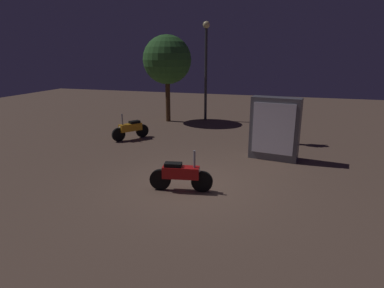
% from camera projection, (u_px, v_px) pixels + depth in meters
% --- Properties ---
extents(ground_plane, '(40.00, 40.00, 0.00)m').
position_uv_depth(ground_plane, '(193.00, 186.00, 8.76)').
color(ground_plane, brown).
extents(motorcycle_red_foreground, '(1.65, 0.46, 1.11)m').
position_uv_depth(motorcycle_red_foreground, '(181.00, 175.00, 8.34)').
color(motorcycle_red_foreground, black).
rests_on(motorcycle_red_foreground, ground_plane).
extents(motorcycle_orange_parked_left, '(1.04, 1.41, 1.11)m').
position_uv_depth(motorcycle_orange_parked_left, '(131.00, 129.00, 13.38)').
color(motorcycle_orange_parked_left, black).
rests_on(motorcycle_orange_parked_left, ground_plane).
extents(person_rider_beside, '(0.52, 0.55, 1.72)m').
position_uv_depth(person_rider_beside, '(295.00, 118.00, 12.51)').
color(person_rider_beside, black).
rests_on(person_rider_beside, ground_plane).
extents(streetlamp_near, '(0.36, 0.36, 5.02)m').
position_uv_depth(streetlamp_near, '(206.00, 59.00, 16.54)').
color(streetlamp_near, '#38383D').
rests_on(streetlamp_near, ground_plane).
extents(tree_left_bg, '(2.44, 2.44, 4.38)m').
position_uv_depth(tree_left_bg, '(167.00, 60.00, 16.22)').
color(tree_left_bg, '#4C331E').
rests_on(tree_left_bg, ground_plane).
extents(kiosk_billboard, '(1.66, 0.75, 2.10)m').
position_uv_depth(kiosk_billboard, '(275.00, 129.00, 10.71)').
color(kiosk_billboard, '#595960').
rests_on(kiosk_billboard, ground_plane).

